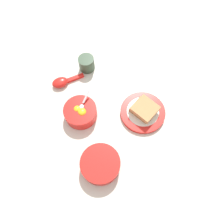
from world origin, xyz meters
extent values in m
plane|color=beige|center=(0.00, 0.00, 0.00)|extent=(3.00, 3.00, 0.00)
cylinder|color=red|center=(0.03, -0.03, 0.03)|extent=(0.13, 0.13, 0.05)
cylinder|color=white|center=(0.03, -0.03, 0.04)|extent=(0.11, 0.11, 0.02)
ellipsoid|color=yellow|center=(0.04, -0.02, 0.05)|extent=(0.03, 0.03, 0.02)
ellipsoid|color=yellow|center=(0.03, -0.04, 0.05)|extent=(0.03, 0.03, 0.01)
cylinder|color=black|center=(0.03, -0.02, 0.05)|extent=(0.03, 0.03, 0.00)
ellipsoid|color=silver|center=(0.02, -0.03, 0.05)|extent=(0.03, 0.02, 0.01)
cube|color=silver|center=(-0.02, -0.02, 0.07)|extent=(0.05, 0.01, 0.03)
cylinder|color=red|center=(-0.05, 0.21, 0.01)|extent=(0.19, 0.19, 0.02)
cylinder|color=white|center=(-0.05, 0.21, 0.02)|extent=(0.13, 0.13, 0.00)
cube|color=#9E7042|center=(-0.06, 0.21, 0.03)|extent=(0.11, 0.11, 0.02)
cube|color=tan|center=(-0.05, 0.22, 0.05)|extent=(0.12, 0.12, 0.02)
ellipsoid|color=red|center=(-0.08, -0.17, 0.02)|extent=(0.09, 0.09, 0.03)
cube|color=red|center=(-0.12, -0.12, 0.01)|extent=(0.07, 0.07, 0.01)
cylinder|color=red|center=(0.21, 0.12, 0.03)|extent=(0.15, 0.15, 0.05)
cylinder|color=white|center=(0.21, 0.12, 0.04)|extent=(0.12, 0.12, 0.02)
cylinder|color=#334733|center=(-0.20, -0.09, 0.03)|extent=(0.07, 0.07, 0.07)
cylinder|color=#472B16|center=(-0.20, -0.09, 0.06)|extent=(0.06, 0.06, 0.01)
camera|label=1|loc=(0.35, 0.21, 0.83)|focal=35.00mm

